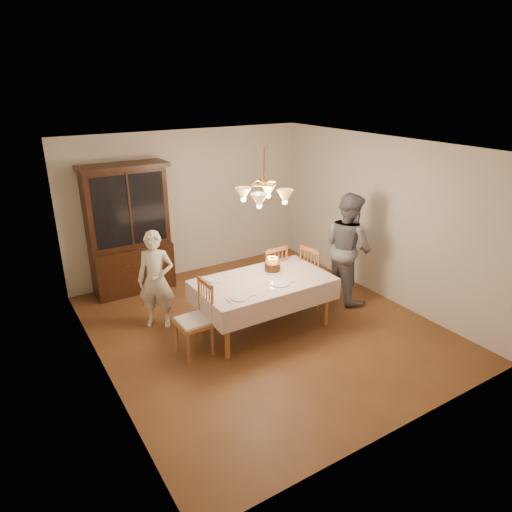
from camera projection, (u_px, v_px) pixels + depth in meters
ground at (263, 327)px, 6.69m from camera, size 5.00×5.00×0.00m
room_shell at (264, 224)px, 6.12m from camera, size 5.00×5.00×5.00m
dining_table at (263, 285)px, 6.45m from camera, size 1.90×1.10×0.76m
china_hutch at (129, 232)px, 7.52m from camera, size 1.38×0.54×2.16m
chair_far_side at (270, 278)px, 7.26m from camera, size 0.45×0.43×1.00m
chair_left_end at (194, 322)px, 5.91m from camera, size 0.43×0.45×1.00m
chair_right_end at (316, 279)px, 7.23m from camera, size 0.48×0.50×1.00m
elderly_woman at (156, 280)px, 6.49m from camera, size 0.63×0.58×1.45m
adult_in_grey at (348, 247)px, 7.27m from camera, size 0.71×0.89×1.78m
birthday_cake at (272, 267)px, 6.67m from camera, size 0.30×0.30×0.22m
place_setting_near_left at (240, 297)px, 5.88m from camera, size 0.38×0.23×0.02m
place_setting_near_right at (281, 283)px, 6.28m from camera, size 0.41×0.26×0.02m
place_setting_far_left at (216, 279)px, 6.41m from camera, size 0.38×0.23×0.02m
chandelier at (264, 195)px, 5.98m from camera, size 0.62×0.62×0.73m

